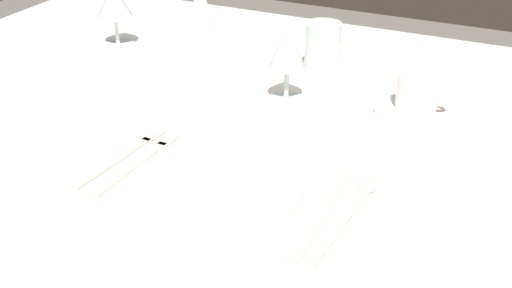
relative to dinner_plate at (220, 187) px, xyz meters
The scene contains 12 objects.
dining_table 0.27m from the dinner_plate, 83.38° to the left, with size 1.80×1.11×0.74m.
dinner_plate is the anchor object (origin of this frame).
fork_outer 0.15m from the dinner_plate, behind, with size 0.02×0.21×0.00m.
fork_inner 0.19m from the dinner_plate, behind, with size 0.03×0.21×0.00m.
dinner_knife 0.15m from the dinner_plate, ahead, with size 0.03×0.24×0.00m.
spoon_soup 0.19m from the dinner_plate, 11.69° to the left, with size 0.03×0.23×0.01m.
saucer_left 0.42m from the dinner_plate, 63.23° to the left, with size 0.14×0.14×0.01m, color white.
coffee_cup_left 0.42m from the dinner_plate, 62.99° to the left, with size 0.10×0.07×0.07m.
wine_glass_centre 0.34m from the dinner_plate, 96.79° to the left, with size 0.07×0.07×0.14m.
wine_glass_left 0.66m from the dinner_plate, 138.28° to the left, with size 0.08×0.08×0.14m.
drink_tumbler 0.50m from the dinner_plate, 93.70° to the left, with size 0.07×0.07×0.10m.
napkin_folded 0.60m from the dinner_plate, 122.04° to the left, with size 0.08×0.08×0.16m, color white.
Camera 1 is at (0.37, -0.97, 1.25)m, focal length 47.38 mm.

